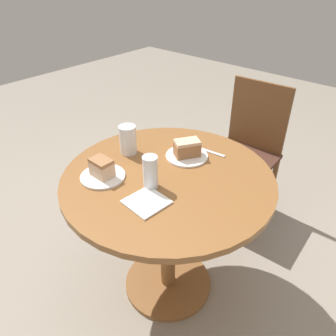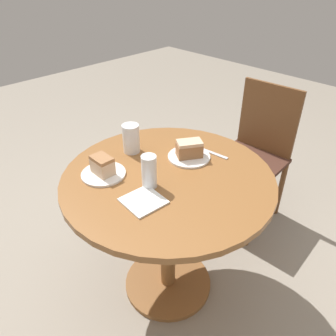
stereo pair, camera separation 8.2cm
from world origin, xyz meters
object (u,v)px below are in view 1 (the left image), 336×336
at_px(plate_near, 187,156).
at_px(plate_far, 103,176).
at_px(glass_lemonade, 150,174).
at_px(chair, 245,152).
at_px(cake_slice_far, 102,168).
at_px(glass_water, 128,141).
at_px(cake_slice_near, 187,148).

bearing_deg(plate_near, plate_far, -114.32).
bearing_deg(glass_lemonade, chair, 93.66).
distance_m(cake_slice_far, glass_water, 0.24).
height_order(cake_slice_far, glass_water, glass_water).
bearing_deg(cake_slice_far, cake_slice_near, 65.68).
xyz_separation_m(plate_far, cake_slice_near, (0.17, 0.38, 0.04)).
bearing_deg(glass_lemonade, plate_far, -156.70).
height_order(cake_slice_near, cake_slice_far, cake_slice_far).
relative_size(plate_far, glass_lemonade, 1.34).
bearing_deg(cake_slice_near, glass_water, -147.04).
xyz_separation_m(plate_far, glass_water, (-0.07, 0.22, 0.06)).
bearing_deg(plate_far, glass_lemonade, 23.30).
distance_m(plate_far, glass_water, 0.24).
relative_size(cake_slice_near, cake_slice_far, 1.40).
height_order(plate_near, glass_lemonade, glass_lemonade).
bearing_deg(plate_far, glass_water, 107.61).
bearing_deg(chair, plate_near, -91.20).
distance_m(plate_near, plate_far, 0.42).
bearing_deg(cake_slice_far, chair, 81.97).
relative_size(plate_near, glass_lemonade, 1.39).
xyz_separation_m(plate_far, cake_slice_far, (0.00, 0.00, 0.05)).
height_order(cake_slice_far, glass_lemonade, glass_lemonade).
distance_m(plate_far, cake_slice_far, 0.05).
distance_m(cake_slice_far, glass_lemonade, 0.23).
bearing_deg(cake_slice_near, glass_lemonade, -82.83).
xyz_separation_m(plate_near, cake_slice_far, (-0.17, -0.38, 0.05)).
xyz_separation_m(glass_lemonade, glass_water, (-0.28, 0.13, -0.00)).
bearing_deg(glass_water, chair, 75.14).
distance_m(plate_near, glass_water, 0.30).
xyz_separation_m(cake_slice_near, cake_slice_far, (-0.17, -0.38, 0.00)).
bearing_deg(plate_near, glass_water, -147.04).
relative_size(plate_near, glass_water, 1.43).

